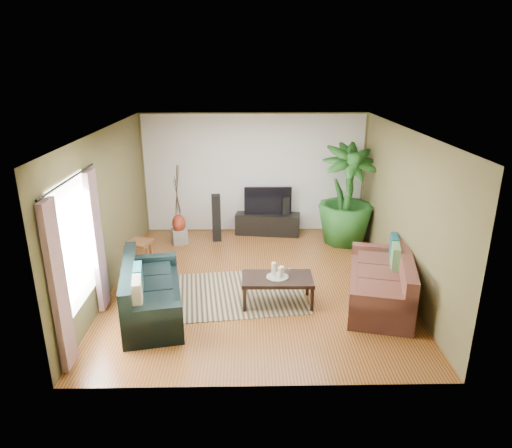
{
  "coord_description": "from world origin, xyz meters",
  "views": [
    {
      "loc": [
        -0.14,
        -7.32,
        3.7
      ],
      "look_at": [
        0.0,
        0.2,
        1.05
      ],
      "focal_mm": 32.0,
      "sensor_mm": 36.0,
      "label": 1
    }
  ],
  "objects_px": {
    "sofa_left": "(152,288)",
    "side_table": "(140,252)",
    "tv_stand": "(268,224)",
    "speaker_left": "(216,218)",
    "sofa_right": "(380,277)",
    "coffee_table": "(277,290)",
    "television": "(268,201)",
    "speaker_right": "(285,215)",
    "potted_plant": "(347,195)",
    "pedestal": "(180,236)",
    "vase": "(179,223)"
  },
  "relations": [
    {
      "from": "sofa_left",
      "to": "tv_stand",
      "type": "bearing_deg",
      "value": -40.05
    },
    {
      "from": "television",
      "to": "side_table",
      "type": "height_order",
      "value": "television"
    },
    {
      "from": "speaker_left",
      "to": "pedestal",
      "type": "relative_size",
      "value": 3.31
    },
    {
      "from": "sofa_right",
      "to": "speaker_right",
      "type": "relative_size",
      "value": 2.36
    },
    {
      "from": "speaker_right",
      "to": "vase",
      "type": "relative_size",
      "value": 2.2
    },
    {
      "from": "sofa_left",
      "to": "television",
      "type": "distance_m",
      "value": 4.01
    },
    {
      "from": "sofa_right",
      "to": "potted_plant",
      "type": "height_order",
      "value": "potted_plant"
    },
    {
      "from": "speaker_right",
      "to": "vase",
      "type": "height_order",
      "value": "speaker_right"
    },
    {
      "from": "sofa_left",
      "to": "speaker_right",
      "type": "bearing_deg",
      "value": -44.79
    },
    {
      "from": "sofa_right",
      "to": "tv_stand",
      "type": "xyz_separation_m",
      "value": [
        -1.69,
        3.16,
        -0.18
      ]
    },
    {
      "from": "sofa_left",
      "to": "television",
      "type": "bearing_deg",
      "value": -40.05
    },
    {
      "from": "sofa_right",
      "to": "speaker_left",
      "type": "relative_size",
      "value": 2.01
    },
    {
      "from": "coffee_table",
      "to": "television",
      "type": "distance_m",
      "value": 3.27
    },
    {
      "from": "sofa_left",
      "to": "speaker_left",
      "type": "xyz_separation_m",
      "value": [
        0.8,
        3.11,
        0.09
      ]
    },
    {
      "from": "speaker_left",
      "to": "speaker_right",
      "type": "bearing_deg",
      "value": 8.05
    },
    {
      "from": "sofa_right",
      "to": "coffee_table",
      "type": "bearing_deg",
      "value": -74.41
    },
    {
      "from": "tv_stand",
      "to": "side_table",
      "type": "bearing_deg",
      "value": -139.85
    },
    {
      "from": "speaker_left",
      "to": "sofa_left",
      "type": "bearing_deg",
      "value": -110.18
    },
    {
      "from": "coffee_table",
      "to": "speaker_right",
      "type": "relative_size",
      "value": 1.29
    },
    {
      "from": "vase",
      "to": "sofa_right",
      "type": "bearing_deg",
      "value": -35.73
    },
    {
      "from": "coffee_table",
      "to": "vase",
      "type": "distance_m",
      "value": 3.32
    },
    {
      "from": "sofa_left",
      "to": "television",
      "type": "relative_size",
      "value": 1.84
    },
    {
      "from": "tv_stand",
      "to": "speaker_left",
      "type": "xyz_separation_m",
      "value": [
        -1.14,
        -0.38,
        0.28
      ]
    },
    {
      "from": "tv_stand",
      "to": "speaker_right",
      "type": "height_order",
      "value": "speaker_right"
    },
    {
      "from": "pedestal",
      "to": "side_table",
      "type": "relative_size",
      "value": 0.67
    },
    {
      "from": "speaker_right",
      "to": "pedestal",
      "type": "xyz_separation_m",
      "value": [
        -2.33,
        -0.55,
        -0.28
      ]
    },
    {
      "from": "coffee_table",
      "to": "potted_plant",
      "type": "distance_m",
      "value": 3.24
    },
    {
      "from": "speaker_left",
      "to": "coffee_table",
      "type": "bearing_deg",
      "value": -73.62
    },
    {
      "from": "sofa_right",
      "to": "side_table",
      "type": "distance_m",
      "value": 4.53
    },
    {
      "from": "potted_plant",
      "to": "tv_stand",
      "type": "bearing_deg",
      "value": 161.64
    },
    {
      "from": "coffee_table",
      "to": "tv_stand",
      "type": "height_order",
      "value": "tv_stand"
    },
    {
      "from": "speaker_left",
      "to": "television",
      "type": "bearing_deg",
      "value": 12.58
    },
    {
      "from": "sofa_right",
      "to": "side_table",
      "type": "height_order",
      "value": "sofa_right"
    },
    {
      "from": "vase",
      "to": "side_table",
      "type": "xyz_separation_m",
      "value": [
        -0.62,
        -1.06,
        -0.22
      ]
    },
    {
      "from": "tv_stand",
      "to": "speaker_right",
      "type": "relative_size",
      "value": 1.64
    },
    {
      "from": "side_table",
      "to": "potted_plant",
      "type": "bearing_deg",
      "value": 14.16
    },
    {
      "from": "sofa_right",
      "to": "coffee_table",
      "type": "xyz_separation_m",
      "value": [
        -1.67,
        -0.06,
        -0.19
      ]
    },
    {
      "from": "sofa_left",
      "to": "side_table",
      "type": "relative_size",
      "value": 4.19
    },
    {
      "from": "coffee_table",
      "to": "television",
      "type": "relative_size",
      "value": 1.07
    },
    {
      "from": "tv_stand",
      "to": "television",
      "type": "relative_size",
      "value": 1.36
    },
    {
      "from": "tv_stand",
      "to": "vase",
      "type": "distance_m",
      "value": 2.02
    },
    {
      "from": "speaker_right",
      "to": "side_table",
      "type": "distance_m",
      "value": 3.37
    },
    {
      "from": "sofa_right",
      "to": "side_table",
      "type": "relative_size",
      "value": 4.47
    },
    {
      "from": "potted_plant",
      "to": "vase",
      "type": "xyz_separation_m",
      "value": [
        -3.58,
        -0.0,
        -0.61
      ]
    },
    {
      "from": "television",
      "to": "pedestal",
      "type": "height_order",
      "value": "television"
    },
    {
      "from": "sofa_right",
      "to": "television",
      "type": "distance_m",
      "value": 3.6
    },
    {
      "from": "speaker_right",
      "to": "side_table",
      "type": "xyz_separation_m",
      "value": [
        -2.96,
        -1.61,
        -0.21
      ]
    },
    {
      "from": "coffee_table",
      "to": "pedestal",
      "type": "relative_size",
      "value": 3.63
    },
    {
      "from": "vase",
      "to": "side_table",
      "type": "bearing_deg",
      "value": -120.5
    },
    {
      "from": "coffee_table",
      "to": "side_table",
      "type": "xyz_separation_m",
      "value": [
        -2.58,
        1.61,
        0.0
      ]
    }
  ]
}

